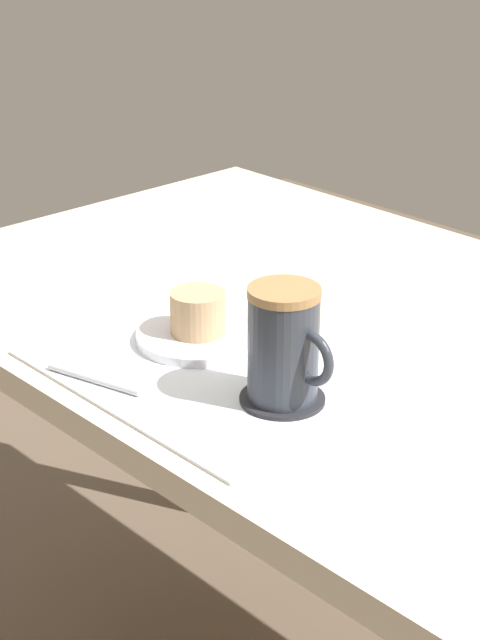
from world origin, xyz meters
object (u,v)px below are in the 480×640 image
Objects in this scene: pastry_plate at (198,337)px; pastry at (198,312)px; dining_table at (305,366)px; coffee_mug at (285,344)px.

pastry_plate is 2.26× the size of pastry.
dining_table is 8.61× the size of coffee_mug.
coffee_mug is at bearing -51.72° from dining_table.
coffee_mug is (0.18, -0.03, 0.03)m from pastry.
dining_table is 16.45× the size of pastry.
dining_table is 7.29× the size of pastry_plate.
pastry_plate is at bearing -94.89° from dining_table.
coffee_mug reaches higher than dining_table.
pastry is (0.00, -0.00, 0.03)m from pastry_plate.
dining_table is at bearing 85.11° from pastry.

